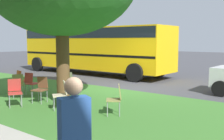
% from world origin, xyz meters
% --- Properties ---
extents(ground, '(80.00, 80.00, 0.00)m').
position_xyz_m(ground, '(0.00, 0.00, 0.00)').
color(ground, '#424247').
extents(grass_verge, '(48.00, 6.00, 0.01)m').
position_xyz_m(grass_verge, '(0.00, 3.20, 0.00)').
color(grass_verge, '#3D752D').
rests_on(grass_verge, ground).
extents(chair_0, '(0.48, 0.49, 0.88)m').
position_xyz_m(chair_0, '(2.06, 3.46, 0.52)').
color(chair_0, '#B7332D').
rests_on(chair_0, ground).
extents(chair_1, '(0.49, 0.49, 0.88)m').
position_xyz_m(chair_1, '(2.10, 4.04, 0.52)').
color(chair_1, olive).
rests_on(chair_1, ground).
extents(chair_2, '(0.51, 0.52, 0.88)m').
position_xyz_m(chair_2, '(0.72, 4.02, 0.52)').
color(chair_2, brown).
rests_on(chair_2, ground).
extents(chair_3, '(0.56, 0.55, 0.88)m').
position_xyz_m(chair_3, '(0.96, 2.56, 0.52)').
color(chair_3, beige).
rests_on(chair_3, ground).
extents(chair_4, '(0.58, 0.58, 0.88)m').
position_xyz_m(chair_4, '(-0.57, 4.22, 0.52)').
color(chair_4, beige).
rests_on(chair_4, ground).
extents(chair_5, '(0.49, 0.49, 0.88)m').
position_xyz_m(chair_5, '(3.02, 3.24, 0.52)').
color(chair_5, '#C64C1E').
rests_on(chair_5, ground).
extents(chair_6, '(0.57, 0.56, 0.88)m').
position_xyz_m(chair_6, '(0.91, 4.88, 0.52)').
color(chair_6, '#B7332D').
rests_on(chair_6, ground).
extents(chair_7, '(0.58, 0.58, 0.88)m').
position_xyz_m(chair_7, '(-2.27, 3.71, 0.52)').
color(chair_7, olive).
rests_on(chair_7, ground).
extents(school_bus, '(10.40, 2.80, 2.88)m').
position_xyz_m(school_bus, '(4.77, -3.10, 1.76)').
color(school_bus, yellow).
rests_on(school_bus, ground).
extents(pedestrian_0, '(0.34, 0.41, 1.69)m').
position_xyz_m(pedestrian_0, '(-4.59, 7.56, 0.93)').
color(pedestrian_0, black).
rests_on(pedestrian_0, ground).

